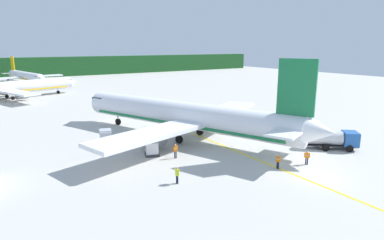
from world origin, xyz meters
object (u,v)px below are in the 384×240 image
Objects in this scene: airliner_mid_apron at (12,88)px; airliner_foreground at (185,116)px; cargo_container_mid at (106,136)px; crew_marshaller at (307,157)px; cargo_container_near at (152,149)px; crew_loader_right at (175,150)px; crew_loader_left at (177,174)px; crew_supervisor at (278,160)px; service_truck_fuel at (333,139)px; airliner_far_taxiway at (25,76)px.

airliner_foreground is at bearing -72.03° from airliner_mid_apron.
crew_marshaller is at bearing -51.77° from cargo_container_mid.
airliner_mid_apron is 16.20× the size of cargo_container_near.
crew_loader_right reaches higher than crew_marshaller.
crew_loader_right is (3.56, 6.51, 0.04)m from crew_loader_left.
crew_marshaller is 3.88m from crew_supervisor.
airliner_far_taxiway is at bearing 102.95° from service_truck_fuel.
airliner_far_taxiway is 88.24m from cargo_container_mid.
airliner_foreground reaches higher than crew_marshaller.
service_truck_fuel is 11.50m from crew_supervisor.
crew_loader_right is (-11.58, 9.98, 0.12)m from crew_marshaller.
airliner_foreground is 11.56m from cargo_container_mid.
airliner_foreground is 16.39m from crew_supervisor.
airliner_far_taxiway is at bearing 96.80° from airliner_foreground.
crew_supervisor is (13.22, -108.34, -1.71)m from airliner_far_taxiway.
airliner_far_taxiway reaches higher than crew_loader_left.
cargo_container_mid is 12.07m from crew_loader_right.
airliner_foreground is at bearing 109.49° from crew_marshaller.
airliner_mid_apron is (-17.97, 55.39, -0.55)m from airliner_foreground.
service_truck_fuel reaches higher than cargo_container_near.
crew_supervisor is at bearing -12.90° from crew_loader_left.
airliner_mid_apron is 15.50× the size of cargo_container_mid.
service_truck_fuel is (24.66, -107.24, -1.27)m from airliner_far_taxiway.
crew_loader_left is at bearing -82.70° from airliner_mid_apron.
crew_supervisor is at bearing -74.23° from airliner_mid_apron.
airliner_far_taxiway is 109.16m from crew_supervisor.
crew_loader_left is at bearing -100.18° from cargo_container_near.
crew_marshaller is at bearing -165.64° from service_truck_fuel.
cargo_container_near is at bearing -80.08° from airliner_mid_apron.
crew_marshaller is (5.99, -16.92, -2.44)m from airliner_foreground.
airliner_mid_apron reaches higher than cargo_container_mid.
airliner_foreground is at bearing 97.84° from crew_supervisor.
airliner_foreground is 16.44m from crew_loader_left.
cargo_container_near reaches higher than crew_marshaller.
cargo_container_mid is (-3.03, 8.44, 0.09)m from cargo_container_near.
airliner_mid_apron is at bearing 97.30° from crew_loader_left.
crew_loader_left is at bearing -88.99° from airliner_far_taxiway.
airliner_far_taxiway is 15.35× the size of cargo_container_near.
service_truck_fuel is 22.85m from crew_loader_left.
service_truck_fuel reaches higher than crew_loader_left.
crew_supervisor reaches higher than crew_marshaller.
cargo_container_near is at bearing -70.28° from cargo_container_mid.
cargo_container_mid is (-24.20, 19.03, -0.45)m from service_truck_fuel.
service_truck_fuel is (13.65, -14.96, -1.99)m from airliner_foreground.
airliner_foreground reaches higher than crew_loader_left.
crew_loader_right is (-5.59, -6.94, -2.33)m from airliner_foreground.
service_truck_fuel is at bearing 14.36° from crew_marshaller.
crew_loader_right is at bearing 139.26° from crew_marshaller.
crew_marshaller is at bearing -40.74° from crew_loader_right.
service_truck_fuel is at bearing -65.80° from airliner_mid_apron.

